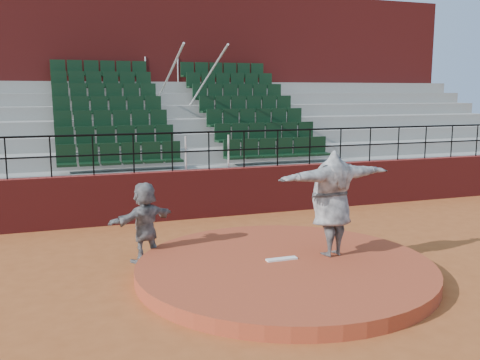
% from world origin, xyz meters
% --- Properties ---
extents(ground, '(90.00, 90.00, 0.00)m').
position_xyz_m(ground, '(0.00, 0.00, 0.00)').
color(ground, '#9F4E24').
rests_on(ground, ground).
extents(pitchers_mound, '(5.50, 5.50, 0.25)m').
position_xyz_m(pitchers_mound, '(0.00, 0.00, 0.12)').
color(pitchers_mound, '#A13E24').
rests_on(pitchers_mound, ground).
extents(pitching_rubber, '(0.60, 0.15, 0.03)m').
position_xyz_m(pitching_rubber, '(0.00, 0.15, 0.27)').
color(pitching_rubber, white).
rests_on(pitching_rubber, pitchers_mound).
extents(boundary_wall, '(24.00, 0.30, 1.30)m').
position_xyz_m(boundary_wall, '(0.00, 5.00, 0.65)').
color(boundary_wall, maroon).
rests_on(boundary_wall, ground).
extents(wall_railing, '(24.04, 0.05, 1.03)m').
position_xyz_m(wall_railing, '(0.00, 5.00, 2.03)').
color(wall_railing, black).
rests_on(wall_railing, boundary_wall).
extents(seating_deck, '(24.00, 5.97, 4.63)m').
position_xyz_m(seating_deck, '(0.00, 8.65, 1.44)').
color(seating_deck, gray).
rests_on(seating_deck, ground).
extents(press_box_facade, '(24.00, 3.00, 7.10)m').
position_xyz_m(press_box_facade, '(0.00, 12.60, 3.55)').
color(press_box_facade, maroon).
rests_on(press_box_facade, ground).
extents(pitcher, '(2.57, 1.04, 2.03)m').
position_xyz_m(pitcher, '(1.02, 0.13, 1.27)').
color(pitcher, black).
rests_on(pitcher, pitchers_mound).
extents(fielder, '(1.55, 1.10, 1.61)m').
position_xyz_m(fielder, '(-2.28, 1.73, 0.80)').
color(fielder, black).
rests_on(fielder, ground).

